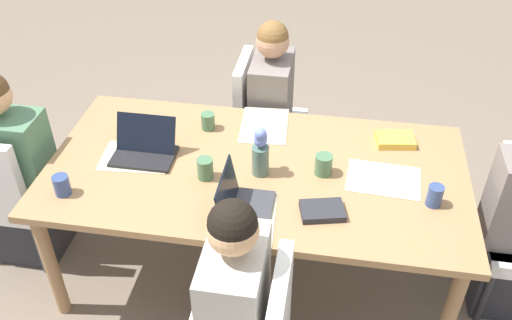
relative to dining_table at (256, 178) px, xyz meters
name	(u,v)px	position (x,y,z in m)	size (l,w,h in m)	color
ground_plane	(256,268)	(0.00, 0.00, -0.69)	(10.00, 10.00, 0.00)	#756656
dining_table	(256,178)	(0.00, 0.00, 0.00)	(2.13, 1.09, 0.76)	#9E754C
chair_head_left_left_near	(4,191)	(-1.40, -0.11, -0.19)	(0.44, 0.44, 0.90)	silver
person_head_left_left_near	(19,179)	(-1.34, -0.03, -0.16)	(0.40, 0.36, 1.19)	#2D2D33
chair_far_left_far	(261,116)	(-0.11, 0.87, -0.19)	(0.44, 0.44, 0.90)	silver
person_far_left_far	(271,118)	(-0.04, 0.81, -0.16)	(0.36, 0.40, 1.19)	#2D2D33
flower_vase	(260,151)	(0.03, -0.04, 0.20)	(0.09, 0.10, 0.27)	#4C6B60
placemat_head_left_left_near	(136,157)	(-0.63, -0.02, 0.07)	(0.36, 0.26, 0.00)	beige
placemat_near_left_mid	(247,218)	(0.02, -0.37, 0.07)	(0.36, 0.26, 0.00)	beige
placemat_far_left_far	(264,125)	(-0.02, 0.38, 0.07)	(0.36, 0.26, 0.00)	beige
placemat_head_right_right_near	(384,179)	(0.64, 0.01, 0.07)	(0.36, 0.26, 0.00)	beige
laptop_head_left_left_near	(145,149)	(-0.59, 0.01, 0.11)	(0.32, 0.22, 0.20)	black
laptop_near_left_mid	(241,206)	(-0.01, -0.35, 0.11)	(0.22, 0.32, 0.21)	#38383D
coffee_mug_near_left	(62,185)	(-0.88, -0.35, 0.12)	(0.08, 0.08, 0.10)	#33477A
coffee_mug_near_right	(324,165)	(0.34, 0.01, 0.12)	(0.09, 0.09, 0.11)	#47704C
coffee_mug_centre_left	(435,196)	(0.87, -0.14, 0.12)	(0.07, 0.07, 0.11)	#33477A
coffee_mug_centre_right	(205,168)	(-0.24, -0.11, 0.12)	(0.08, 0.08, 0.11)	#47704C
coffee_mug_far_left	(208,121)	(-0.32, 0.31, 0.12)	(0.08, 0.08, 0.10)	#47704C
book_red_cover	(395,140)	(0.70, 0.34, 0.09)	(0.20, 0.14, 0.04)	gold
book_blue_cover	(322,211)	(0.36, -0.28, 0.09)	(0.20, 0.14, 0.03)	#28282D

